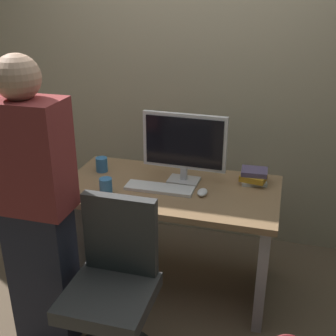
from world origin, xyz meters
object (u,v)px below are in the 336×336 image
object	(u,v)px
monitor	(184,144)
cup_near_keyboard	(106,186)
mouse	(202,192)
desk	(170,219)
person_at_desk	(35,210)
book_stack	(254,176)
keyboard	(159,188)
office_chair	(113,295)
cup_by_monitor	(102,164)

from	to	relation	value
monitor	cup_near_keyboard	bearing A→B (deg)	-145.23
mouse	monitor	bearing A→B (deg)	134.63
desk	person_at_desk	bearing A→B (deg)	-129.20
desk	book_stack	size ratio (longest dim) A/B	7.56
cup_near_keyboard	book_stack	bearing A→B (deg)	24.22
desk	mouse	size ratio (longest dim) A/B	13.69
book_stack	mouse	bearing A→B (deg)	-138.40
keyboard	book_stack	distance (m)	0.61
keyboard	book_stack	bearing A→B (deg)	24.18
person_at_desk	cup_near_keyboard	bearing A→B (deg)	68.42
desk	office_chair	distance (m)	0.73
mouse	cup_near_keyboard	size ratio (longest dim) A/B	1.03
keyboard	mouse	world-z (taller)	mouse
mouse	book_stack	xyz separation A→B (m)	(0.28, 0.25, 0.03)
keyboard	cup_by_monitor	distance (m)	0.50
person_at_desk	desk	bearing A→B (deg)	50.80
person_at_desk	cup_by_monitor	size ratio (longest dim) A/B	16.60
cup_near_keyboard	desk	bearing A→B (deg)	28.25
mouse	cup_by_monitor	xyz separation A→B (m)	(-0.74, 0.17, 0.03)
desk	cup_near_keyboard	distance (m)	0.49
keyboard	mouse	xyz separation A→B (m)	(0.27, 0.00, 0.01)
desk	monitor	bearing A→B (deg)	57.38
monitor	mouse	size ratio (longest dim) A/B	5.41
desk	book_stack	xyz separation A→B (m)	(0.50, 0.20, 0.28)
person_at_desk	keyboard	size ratio (longest dim) A/B	3.81
mouse	keyboard	bearing A→B (deg)	-179.57
cup_by_monitor	monitor	bearing A→B (deg)	-1.43
cup_near_keyboard	book_stack	xyz separation A→B (m)	(0.86, 0.39, -0.00)
monitor	cup_near_keyboard	xyz separation A→B (m)	(-0.42, -0.29, -0.21)
book_stack	person_at_desk	bearing A→B (deg)	-140.54
desk	cup_near_keyboard	size ratio (longest dim) A/B	14.09
desk	office_chair	world-z (taller)	office_chair
office_chair	person_at_desk	size ratio (longest dim) A/B	0.57
desk	keyboard	world-z (taller)	keyboard
mouse	cup_by_monitor	distance (m)	0.76
person_at_desk	cup_near_keyboard	world-z (taller)	person_at_desk
monitor	mouse	xyz separation A→B (m)	(0.16, -0.16, -0.24)
book_stack	keyboard	bearing A→B (deg)	-155.43
monitor	cup_by_monitor	size ratio (longest dim) A/B	5.48
person_at_desk	monitor	size ratio (longest dim) A/B	3.03
monitor	cup_near_keyboard	world-z (taller)	monitor
book_stack	cup_near_keyboard	bearing A→B (deg)	-155.78
person_at_desk	book_stack	size ratio (longest dim) A/B	9.05
person_at_desk	keyboard	distance (m)	0.79
cup_by_monitor	person_at_desk	bearing A→B (deg)	-91.94
office_chair	person_at_desk	world-z (taller)	person_at_desk
office_chair	monitor	world-z (taller)	monitor
desk	monitor	distance (m)	0.50
monitor	book_stack	size ratio (longest dim) A/B	2.99
person_at_desk	cup_near_keyboard	xyz separation A→B (m)	(0.19, 0.48, -0.05)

